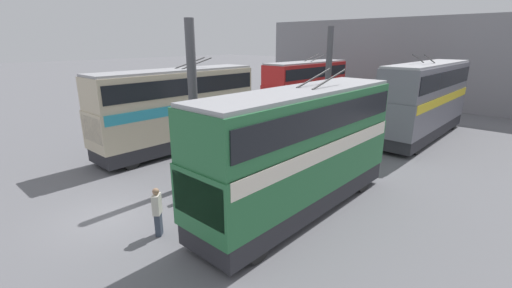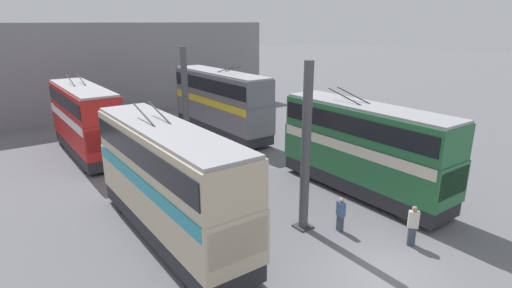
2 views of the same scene
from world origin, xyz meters
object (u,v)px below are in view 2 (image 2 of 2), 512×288
at_px(bus_left_near, 364,144).
at_px(person_aisle_foreground, 341,214).
at_px(bus_right_far, 85,117).
at_px(oil_drum, 146,155).
at_px(bus_left_far, 220,99).
at_px(person_by_left_row, 413,225).
at_px(bus_right_near, 168,176).

bearing_deg(bus_left_near, person_aisle_foreground, 118.85).
bearing_deg(bus_right_far, oil_drum, -140.43).
height_order(bus_left_far, oil_drum, bus_left_far).
bearing_deg(oil_drum, person_by_left_row, -163.48).
bearing_deg(bus_left_far, person_aisle_foreground, 166.53).
relative_size(bus_left_near, bus_right_near, 0.94).
height_order(bus_right_near, bus_right_far, bus_right_near).
relative_size(bus_right_near, oil_drum, 13.35).
relative_size(bus_right_near, bus_right_far, 1.10).
xyz_separation_m(person_by_left_row, oil_drum, (17.05, 5.06, -0.56)).
bearing_deg(bus_right_far, person_aisle_foreground, -160.43).
bearing_deg(bus_left_near, person_by_left_row, 152.25).
xyz_separation_m(bus_right_far, person_by_left_row, (-20.50, -7.91, -1.82)).
bearing_deg(bus_right_near, person_aisle_foreground, -122.08).
bearing_deg(person_aisle_foreground, bus_right_near, -17.55).
relative_size(bus_left_far, person_aisle_foreground, 7.03).
bearing_deg(bus_left_far, oil_drum, 109.46).
bearing_deg(bus_left_far, person_by_left_row, 172.62).
xyz_separation_m(bus_left_far, person_by_left_row, (-19.74, 2.56, -2.01)).
distance_m(bus_right_near, person_by_left_row, 10.47).
xyz_separation_m(bus_left_far, bus_right_far, (0.76, 10.47, -0.20)).
relative_size(bus_left_near, oil_drum, 12.55).
height_order(bus_right_far, person_aisle_foreground, bus_right_far).
bearing_deg(bus_right_near, oil_drum, -15.26).
bearing_deg(oil_drum, bus_left_far, -70.54).
xyz_separation_m(bus_left_far, oil_drum, (-2.69, 7.61, -2.57)).
height_order(bus_left_near, bus_right_near, bus_right_near).
bearing_deg(bus_left_near, bus_left_far, 0.00).
distance_m(bus_right_near, oil_drum, 11.12).
height_order(bus_left_far, bus_right_near, bus_left_far).
distance_m(person_aisle_foreground, oil_drum, 14.87).
bearing_deg(oil_drum, person_aisle_foreground, -166.34).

